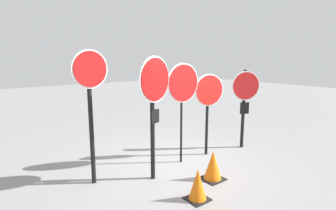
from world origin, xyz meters
name	(u,v)px	position (x,y,z in m)	size (l,w,h in m)	color
ground_plane	(181,163)	(0.00, 0.00, 0.00)	(40.00, 40.00, 0.00)	gray
stop_sign_0	(91,93)	(-1.98, 0.26, 1.79)	(0.71, 0.18, 2.59)	black
stop_sign_1	(154,95)	(-0.94, -0.30, 1.73)	(0.86, 0.28, 2.47)	black
stop_sign_2	(183,88)	(0.05, 0.00, 1.77)	(0.89, 0.11, 2.32)	black
stop_sign_3	(209,97)	(0.88, -0.01, 1.48)	(0.77, 0.23, 2.05)	black
stop_sign_4	(245,95)	(2.04, -0.21, 1.45)	(0.70, 0.38, 2.13)	black
traffic_cone_0	(213,165)	(-0.02, -1.03, 0.30)	(0.43, 0.43, 0.60)	black
traffic_cone_1	(198,185)	(-0.81, -1.41, 0.28)	(0.37, 0.37, 0.56)	black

